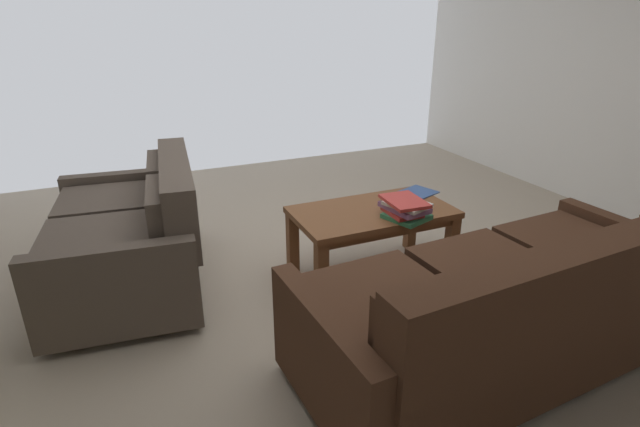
# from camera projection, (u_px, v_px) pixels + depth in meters

# --- Properties ---
(ground_plane) EXTENTS (5.64, 5.67, 0.01)m
(ground_plane) POSITION_uv_depth(u_px,v_px,m) (330.00, 281.00, 3.27)
(ground_plane) COLOR tan
(sofa_main) EXTENTS (2.07, 0.99, 0.81)m
(sofa_main) POSITION_uv_depth(u_px,v_px,m) (508.00, 308.00, 2.35)
(sofa_main) COLOR black
(sofa_main) RESTS_ON ground
(loveseat_near) EXTENTS (1.02, 1.48, 0.82)m
(loveseat_near) POSITION_uv_depth(u_px,v_px,m) (133.00, 235.00, 3.11)
(loveseat_near) COLOR black
(loveseat_near) RESTS_ON ground
(coffee_table) EXTENTS (1.03, 0.57, 0.48)m
(coffee_table) POSITION_uv_depth(u_px,v_px,m) (372.00, 220.00, 3.20)
(coffee_table) COLOR brown
(coffee_table) RESTS_ON ground
(book_stack) EXTENTS (0.29, 0.32, 0.13)m
(book_stack) POSITION_uv_depth(u_px,v_px,m) (405.00, 208.00, 3.01)
(book_stack) COLOR #337F51
(book_stack) RESTS_ON coffee_table
(tv_remote) EXTENTS (0.06, 0.16, 0.02)m
(tv_remote) POSITION_uv_depth(u_px,v_px,m) (397.00, 201.00, 3.29)
(tv_remote) COLOR black
(tv_remote) RESTS_ON coffee_table
(loose_magazine) EXTENTS (0.36, 0.30, 0.01)m
(loose_magazine) POSITION_uv_depth(u_px,v_px,m) (414.00, 194.00, 3.44)
(loose_magazine) COLOR #385693
(loose_magazine) RESTS_ON coffee_table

